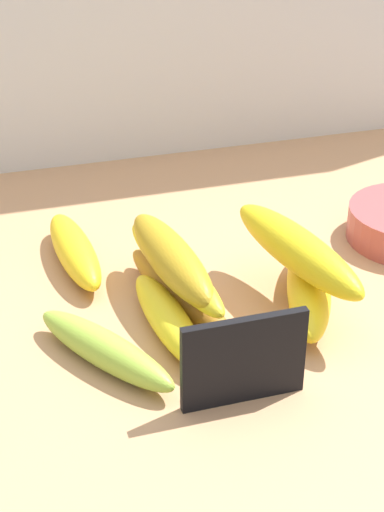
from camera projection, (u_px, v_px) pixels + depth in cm
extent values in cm
cube|color=tan|center=(219.00, 309.00, 84.88)|extent=(110.00, 76.00, 3.00)
cube|color=black|center=(244.00, 360.00, 68.05)|extent=(11.00, 0.80, 8.40)
cube|color=#8F6440|center=(239.00, 390.00, 70.67)|extent=(9.90, 1.20, 0.60)
ellipsoid|color=yellow|center=(309.00, 286.00, 81.91)|extent=(11.16, 19.10, 4.40)
ellipsoid|color=yellow|center=(75.00, 250.00, 88.63)|extent=(5.22, 16.98, 3.90)
ellipsoid|color=#95BB3B|center=(105.00, 349.00, 73.49)|extent=(11.89, 16.26, 3.42)
ellipsoid|color=#A87425|center=(179.00, 293.00, 81.63)|extent=(8.11, 19.67, 3.46)
ellipsoid|color=yellow|center=(168.00, 319.00, 77.58)|extent=(5.05, 16.64, 3.49)
ellipsoid|color=#B38D1D|center=(173.00, 260.00, 79.69)|extent=(6.35, 18.96, 4.22)
ellipsoid|color=yellow|center=(297.00, 249.00, 79.70)|extent=(8.42, 20.62, 4.24)
ellipsoid|color=yellow|center=(175.00, 267.00, 79.49)|extent=(6.81, 19.70, 3.33)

